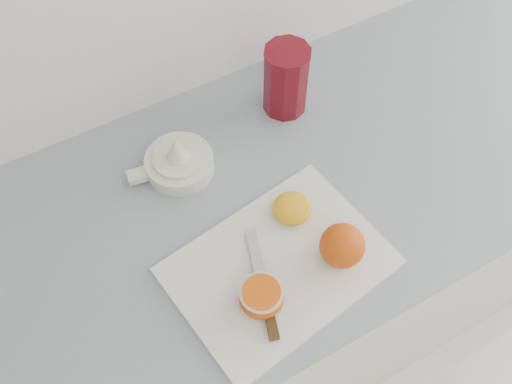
% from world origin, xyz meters
% --- Properties ---
extents(counter, '(2.54, 0.64, 0.89)m').
position_xyz_m(counter, '(-0.05, 1.70, 0.45)').
color(counter, silver).
rests_on(counter, ground).
extents(cutting_board, '(0.40, 0.31, 0.01)m').
position_xyz_m(cutting_board, '(-0.07, 1.55, 0.90)').
color(cutting_board, silver).
rests_on(cutting_board, counter).
extents(whole_orange, '(0.08, 0.08, 0.08)m').
position_xyz_m(whole_orange, '(0.03, 1.51, 0.94)').
color(whole_orange, orange).
rests_on(whole_orange, cutting_board).
extents(half_orange, '(0.07, 0.07, 0.05)m').
position_xyz_m(half_orange, '(-0.13, 1.50, 0.93)').
color(half_orange, orange).
rests_on(half_orange, cutting_board).
extents(squeezed_shell, '(0.07, 0.07, 0.03)m').
position_xyz_m(squeezed_shell, '(0.00, 1.63, 0.92)').
color(squeezed_shell, '#EAA911').
rests_on(squeezed_shell, cutting_board).
extents(paring_knife, '(0.08, 0.20, 0.01)m').
position_xyz_m(paring_knife, '(-0.13, 1.49, 0.91)').
color(paring_knife, '#453015').
rests_on(paring_knife, cutting_board).
extents(citrus_juicer, '(0.17, 0.13, 0.09)m').
position_xyz_m(citrus_juicer, '(-0.13, 1.82, 0.91)').
color(citrus_juicer, white).
rests_on(citrus_juicer, counter).
extents(red_tumbler, '(0.09, 0.09, 0.15)m').
position_xyz_m(red_tumbler, '(0.13, 1.86, 0.96)').
color(red_tumbler, maroon).
rests_on(red_tumbler, counter).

